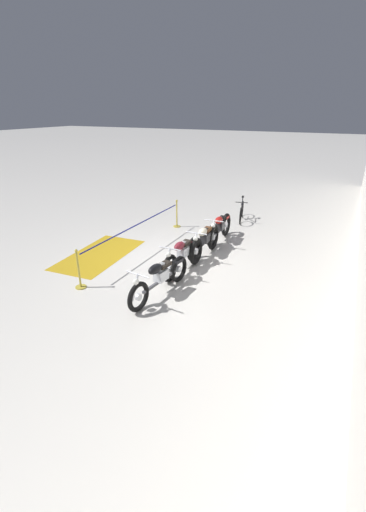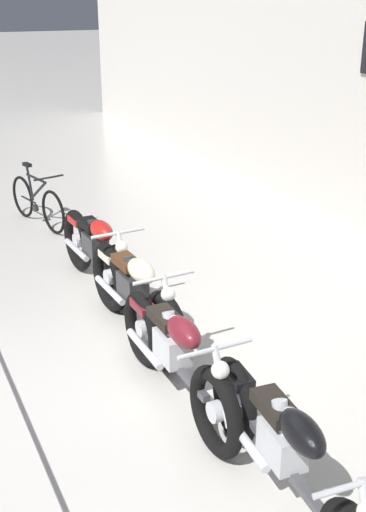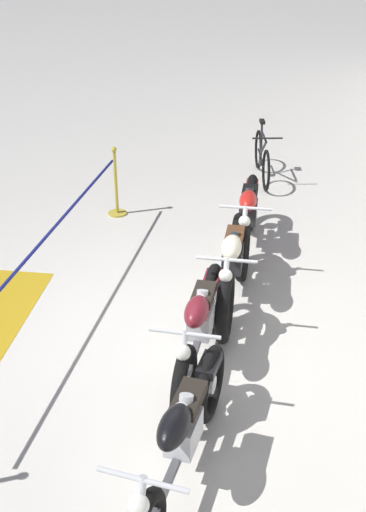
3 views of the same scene
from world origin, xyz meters
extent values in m
plane|color=silver|center=(0.00, 0.00, 0.00)|extent=(120.00, 120.00, 0.00)
torus|color=black|center=(-1.25, 0.75, 0.40)|extent=(0.81, 0.16, 0.80)
torus|color=black|center=(-2.65, 0.69, 0.40)|extent=(0.81, 0.16, 0.80)
cylinder|color=silver|center=(-1.25, 0.75, 0.40)|extent=(0.19, 0.09, 0.19)
cylinder|color=silver|center=(-2.65, 0.69, 0.40)|extent=(0.19, 0.09, 0.19)
cylinder|color=silver|center=(-1.16, 0.76, 0.69)|extent=(0.31, 0.07, 0.59)
cube|color=#2D2D30|center=(-2.00, 0.72, 0.56)|extent=(0.37, 0.24, 0.26)
cylinder|color=#2D2D30|center=(-1.96, 0.72, 0.76)|extent=(0.18, 0.12, 0.24)
cylinder|color=#2D2D30|center=(-2.04, 0.72, 0.76)|extent=(0.18, 0.12, 0.24)
cylinder|color=silver|center=(-2.29, 0.56, 0.42)|extent=(0.70, 0.10, 0.07)
cube|color=#47474C|center=(-1.95, 0.72, 0.42)|extent=(1.12, 0.11, 0.06)
ellipsoid|color=#B21E19|center=(-1.77, 0.73, 0.82)|extent=(0.47, 0.24, 0.22)
cube|color=black|center=(-2.13, 0.71, 0.78)|extent=(0.41, 0.22, 0.09)
cube|color=#B21E19|center=(-2.60, 0.69, 0.69)|extent=(0.33, 0.17, 0.08)
cylinder|color=silver|center=(-1.27, 0.75, 0.95)|extent=(0.06, 0.62, 0.04)
sphere|color=silver|center=(-1.19, 0.76, 0.81)|extent=(0.14, 0.14, 0.14)
torus|color=black|center=(0.03, 0.72, 0.40)|extent=(0.79, 0.17, 0.79)
torus|color=black|center=(-1.39, 0.67, 0.40)|extent=(0.79, 0.17, 0.79)
cylinder|color=silver|center=(0.03, 0.72, 0.40)|extent=(0.18, 0.09, 0.18)
cylinder|color=silver|center=(-1.39, 0.67, 0.40)|extent=(0.18, 0.09, 0.18)
cylinder|color=silver|center=(0.12, 0.72, 0.68)|extent=(0.31, 0.07, 0.59)
cube|color=#2D2D30|center=(-0.73, 0.69, 0.56)|extent=(0.37, 0.23, 0.26)
cylinder|color=#2D2D30|center=(-0.69, 0.69, 0.76)|extent=(0.18, 0.12, 0.24)
cylinder|color=#2D2D30|center=(-0.77, 0.69, 0.76)|extent=(0.18, 0.12, 0.24)
cylinder|color=silver|center=(-1.02, 0.54, 0.42)|extent=(0.70, 0.10, 0.07)
cube|color=black|center=(-0.68, 0.69, 0.42)|extent=(1.14, 0.10, 0.06)
ellipsoid|color=beige|center=(-0.50, 0.70, 0.82)|extent=(0.47, 0.24, 0.22)
cube|color=#4C2D19|center=(-0.86, 0.69, 0.78)|extent=(0.41, 0.22, 0.09)
cube|color=beige|center=(-1.34, 0.67, 0.67)|extent=(0.33, 0.17, 0.08)
cylinder|color=silver|center=(0.01, 0.72, 0.95)|extent=(0.06, 0.62, 0.04)
sphere|color=silver|center=(0.09, 0.72, 0.81)|extent=(0.14, 0.14, 0.14)
torus|color=black|center=(1.32, 0.55, 0.37)|extent=(0.74, 0.12, 0.74)
torus|color=black|center=(-0.15, 0.56, 0.37)|extent=(0.74, 0.12, 0.74)
cylinder|color=silver|center=(1.32, 0.55, 0.37)|extent=(0.17, 0.08, 0.17)
cylinder|color=silver|center=(-0.15, 0.56, 0.37)|extent=(0.17, 0.08, 0.17)
cylinder|color=silver|center=(1.41, 0.55, 0.65)|extent=(0.30, 0.06, 0.59)
cube|color=silver|center=(0.53, 0.55, 0.53)|extent=(0.36, 0.22, 0.26)
cylinder|color=silver|center=(0.57, 0.55, 0.73)|extent=(0.18, 0.11, 0.24)
cylinder|color=silver|center=(0.49, 0.55, 0.73)|extent=(0.18, 0.11, 0.24)
cylinder|color=silver|center=(0.23, 0.41, 0.39)|extent=(0.70, 0.07, 0.07)
cube|color=#47474C|center=(0.58, 0.55, 0.39)|extent=(1.18, 0.06, 0.06)
ellipsoid|color=maroon|center=(0.76, 0.55, 0.79)|extent=(0.46, 0.22, 0.22)
cube|color=black|center=(0.40, 0.55, 0.75)|extent=(0.40, 0.20, 0.09)
cube|color=maroon|center=(-0.10, 0.56, 0.63)|extent=(0.32, 0.16, 0.08)
cylinder|color=silver|center=(1.30, 0.55, 0.92)|extent=(0.04, 0.62, 0.04)
sphere|color=silver|center=(1.38, 0.55, 0.78)|extent=(0.14, 0.14, 0.14)
torus|color=black|center=(1.23, 0.77, 0.35)|extent=(0.71, 0.18, 0.71)
cylinder|color=silver|center=(1.23, 0.77, 0.35)|extent=(0.17, 0.10, 0.17)
cube|color=silver|center=(2.01, 0.69, 0.51)|extent=(0.38, 0.25, 0.26)
cylinder|color=silver|center=(2.06, 0.69, 0.71)|extent=(0.19, 0.13, 0.24)
cylinder|color=silver|center=(1.97, 0.70, 0.71)|extent=(0.19, 0.13, 0.24)
cylinder|color=silver|center=(1.70, 0.58, 0.37)|extent=(0.70, 0.14, 0.07)
cube|color=#47474C|center=(2.06, 0.69, 0.37)|extent=(1.33, 0.19, 0.06)
ellipsoid|color=black|center=(2.24, 0.67, 0.77)|extent=(0.48, 0.26, 0.22)
cube|color=black|center=(1.89, 0.70, 0.73)|extent=(0.42, 0.24, 0.09)
cube|color=black|center=(1.28, 0.76, 0.61)|extent=(0.33, 0.19, 0.08)
cylinder|color=silver|center=(2.87, 0.61, 0.90)|extent=(0.10, 0.62, 0.04)
sphere|color=silver|center=(2.95, 0.60, 0.76)|extent=(0.14, 0.14, 0.14)
torus|color=black|center=(-4.12, 0.77, 0.34)|extent=(0.66, 0.19, 0.67)
torus|color=black|center=(-5.11, 0.54, 0.34)|extent=(0.66, 0.19, 0.67)
cylinder|color=black|center=(-4.57, 0.66, 0.56)|extent=(0.59, 0.17, 0.43)
cylinder|color=black|center=(-4.62, 0.65, 0.76)|extent=(0.54, 0.16, 0.04)
cylinder|color=black|center=(-4.81, 0.61, 0.64)|extent=(0.15, 0.07, 0.55)
cube|color=black|center=(-4.85, 0.60, 0.92)|extent=(0.19, 0.12, 0.05)
cylinder|color=black|center=(-4.91, 0.58, 0.34)|extent=(0.45, 0.13, 0.03)
cylinder|color=black|center=(-4.18, 0.75, 0.86)|extent=(0.13, 0.47, 0.03)
cylinder|color=black|center=(-4.69, 0.63, 0.26)|extent=(0.13, 0.08, 0.12)
cylinder|color=gold|center=(-2.75, -1.32, 0.01)|extent=(0.28, 0.28, 0.03)
cylinder|color=gold|center=(-2.75, -1.32, 0.50)|extent=(0.05, 0.05, 0.95)
sphere|color=gold|center=(-2.75, -1.32, 1.01)|extent=(0.08, 0.08, 0.08)
cylinder|color=navy|center=(-0.05, -1.32, 0.88)|extent=(5.17, 0.04, 0.04)
camera|label=1|loc=(8.38, 4.40, 4.22)|focal=24.00mm
camera|label=2|loc=(4.92, -1.48, 3.36)|focal=45.00mm
camera|label=3|loc=(5.62, 1.44, 4.09)|focal=45.00mm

